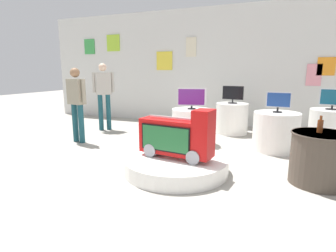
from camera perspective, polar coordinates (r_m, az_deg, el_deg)
ground_plane at (r=4.23m, az=-2.89°, el=-9.69°), size 30.00×30.00×0.00m
back_wall_display at (r=7.98m, az=9.91°, el=12.21°), size 11.10×0.13×3.30m
main_display_pedestal at (r=4.20m, az=1.67°, el=-8.15°), size 1.60×1.60×0.23m
novelty_firetruck_tv at (r=4.06m, az=1.94°, el=-2.48°), size 1.17×0.51×0.77m
display_pedestal_left_rear at (r=6.92m, az=13.36°, el=1.60°), size 0.79×0.79×0.75m
tv_on_left_rear at (r=6.84m, az=13.59°, el=6.59°), size 0.51×0.23×0.42m
display_pedestal_center_rear at (r=5.75m, az=4.97°, el=-0.11°), size 0.82×0.82×0.75m
tv_on_center_rear at (r=5.65m, az=5.05°, el=6.01°), size 0.59×0.17×0.43m
display_pedestal_right_rear at (r=5.66m, az=21.88°, el=-1.09°), size 0.87×0.87×0.75m
tv_on_right_rear at (r=5.57m, az=22.35°, el=4.93°), size 0.45×0.17×0.39m
display_pedestal_far_right at (r=6.57m, az=31.05°, el=-0.26°), size 0.81×0.81×0.75m
tv_on_far_right at (r=6.49m, az=31.61°, el=4.95°), size 0.51×0.24×0.43m
side_table_round at (r=4.23m, az=29.52°, el=-5.95°), size 0.79×0.79×0.72m
bottle_on_side_table at (r=4.15m, az=29.56°, el=0.05°), size 0.07×0.07×0.23m
shopper_browsing_near_truck at (r=6.11m, az=-18.81°, el=5.34°), size 0.55×0.27×1.61m
shopper_browsing_rear at (r=7.24m, az=-13.48°, el=7.16°), size 0.45×0.40×1.73m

